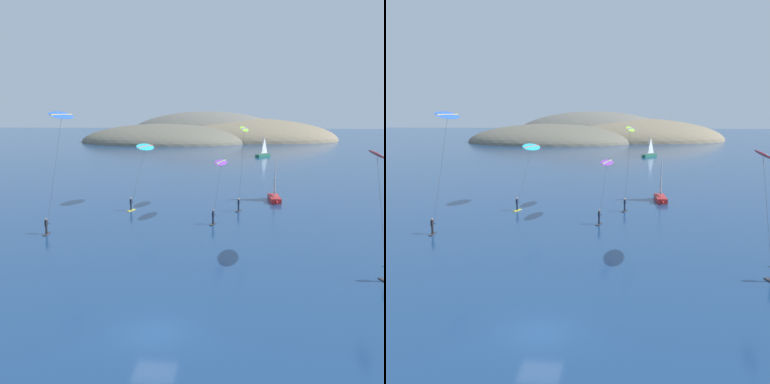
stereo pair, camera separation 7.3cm
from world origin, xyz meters
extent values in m
plane|color=navy|center=(0.00, 0.00, 0.00)|extent=(600.00, 600.00, 0.00)
ellipsoid|color=#6B6656|center=(-25.30, 163.80, 0.00)|extent=(67.82, 53.03, 14.29)
ellipsoid|color=slate|center=(-10.69, 178.89, 0.00)|extent=(69.83, 44.96, 23.78)
ellipsoid|color=#84755B|center=(0.21, 178.59, 0.00)|extent=(87.08, 54.59, 18.72)
cube|color=#B22323|center=(9.43, 41.89, 0.35)|extent=(1.70, 4.88, 0.70)
cone|color=#B22323|center=(9.58, 39.49, 0.35)|extent=(0.80, 2.20, 0.67)
cylinder|color=#B2B2B7|center=(9.44, 41.59, 3.20)|extent=(0.12, 0.12, 5.00)
pyramid|color=white|center=(9.39, 42.49, 3.03)|extent=(0.19, 1.80, 4.25)
cylinder|color=#A5A5AD|center=(9.39, 42.49, 0.95)|extent=(0.19, 1.80, 0.08)
cube|color=#23664C|center=(10.24, 106.56, 0.35)|extent=(4.26, 4.50, 0.70)
cone|color=#23664C|center=(8.63, 104.78, 0.35)|extent=(1.94, 2.05, 0.67)
cylinder|color=#B2B2B7|center=(10.04, 106.34, 3.20)|extent=(0.12, 0.12, 5.00)
pyramid|color=white|center=(10.64, 107.00, 3.03)|extent=(1.27, 1.39, 4.25)
cylinder|color=#A5A5AD|center=(10.64, 107.00, 0.95)|extent=(1.27, 1.39, 0.08)
ellipsoid|color=red|center=(15.94, 15.23, 9.14)|extent=(1.22, 4.98, 0.78)
cylinder|color=#23D6DB|center=(15.94, 15.23, 9.19)|extent=(0.27, 4.71, 0.16)
cylinder|color=#333338|center=(15.88, 12.89, 5.05)|extent=(0.14, 4.69, 8.00)
cube|color=#2D2D33|center=(1.70, 27.05, 0.04)|extent=(0.70, 1.55, 0.08)
cylinder|color=#192338|center=(1.70, 27.05, 0.48)|extent=(0.22, 0.22, 0.80)
cube|color=#192338|center=(1.70, 27.05, 1.18)|extent=(0.26, 0.37, 0.60)
sphere|color=#9E7051|center=(1.70, 27.05, 1.60)|extent=(0.22, 0.22, 0.22)
cylinder|color=black|center=(1.77, 27.39, 1.06)|extent=(0.55, 0.14, 0.04)
ellipsoid|color=purple|center=(2.36, 30.67, 6.65)|extent=(1.99, 5.01, 0.63)
cylinder|color=#7ACC42|center=(2.36, 30.67, 6.70)|extent=(0.99, 4.60, 0.16)
cylinder|color=#333338|center=(2.06, 29.03, 3.80)|extent=(0.62, 3.30, 5.50)
cube|color=#2D2D33|center=(-15.23, 20.86, 0.04)|extent=(0.54, 1.53, 0.08)
cylinder|color=black|center=(-15.23, 20.86, 0.48)|extent=(0.22, 0.22, 0.80)
cube|color=black|center=(-15.23, 20.86, 1.18)|extent=(0.23, 0.36, 0.60)
sphere|color=#9E7051|center=(-15.23, 20.86, 1.60)|extent=(0.22, 0.22, 0.22)
cylinder|color=black|center=(-15.19, 21.21, 1.06)|extent=(0.55, 0.10, 0.04)
ellipsoid|color=blue|center=(-14.77, 25.34, 12.18)|extent=(1.98, 5.28, 0.97)
cylinder|color=gold|center=(-14.77, 25.34, 12.23)|extent=(0.66, 4.89, 0.16)
cylinder|color=#333338|center=(-14.98, 23.27, 6.57)|extent=(0.45, 4.15, 11.03)
cube|color=yellow|center=(-9.21, 33.35, 0.04)|extent=(0.90, 1.55, 0.08)
cylinder|color=#192338|center=(-9.21, 33.35, 0.48)|extent=(0.22, 0.22, 0.80)
cube|color=#192338|center=(-9.21, 33.35, 1.18)|extent=(0.27, 0.37, 0.60)
sphere|color=tan|center=(-9.21, 33.35, 1.60)|extent=(0.22, 0.22, 0.22)
cylinder|color=black|center=(-9.14, 33.70, 1.06)|extent=(0.55, 0.16, 0.04)
ellipsoid|color=#23B2C6|center=(-8.18, 38.05, 7.80)|extent=(2.54, 5.20, 0.99)
cylinder|color=#DB4C38|center=(-8.18, 38.05, 7.85)|extent=(1.17, 4.67, 0.16)
cylinder|color=#333338|center=(-8.66, 35.87, 4.38)|extent=(0.98, 4.37, 6.66)
cube|color=#2D2D33|center=(4.47, 34.48, 0.04)|extent=(0.81, 1.55, 0.08)
cylinder|color=#192338|center=(4.47, 34.48, 0.48)|extent=(0.22, 0.22, 0.80)
cube|color=#192338|center=(4.47, 34.48, 1.18)|extent=(0.25, 0.37, 0.60)
sphere|color=beige|center=(4.47, 34.48, 1.60)|extent=(0.22, 0.22, 0.22)
cylinder|color=black|center=(4.53, 34.83, 1.06)|extent=(0.55, 0.13, 0.04)
ellipsoid|color=#8CD12D|center=(5.01, 37.87, 10.26)|extent=(1.73, 4.77, 0.83)
cylinder|color=#722DD1|center=(5.01, 37.87, 10.31)|extent=(0.86, 4.41, 0.16)
cylinder|color=#333338|center=(4.77, 36.35, 5.61)|extent=(0.51, 3.07, 9.10)
camera|label=1|loc=(4.97, -25.69, 12.84)|focal=45.00mm
camera|label=2|loc=(5.04, -25.68, 12.84)|focal=45.00mm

